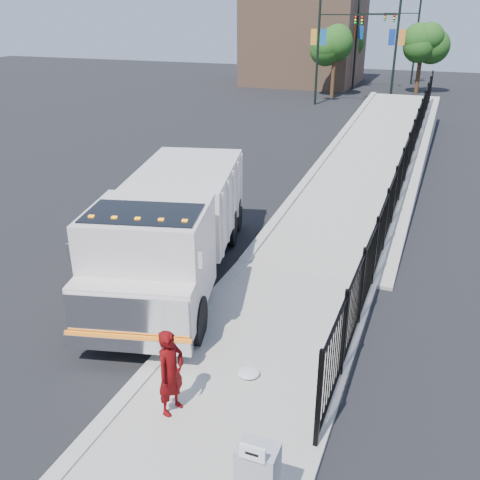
% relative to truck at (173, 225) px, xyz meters
% --- Properties ---
extents(ground, '(120.00, 120.00, 0.00)m').
position_rel_truck_xyz_m(ground, '(1.40, -2.57, -1.58)').
color(ground, black).
rests_on(ground, ground).
extents(sidewalk, '(3.55, 12.00, 0.12)m').
position_rel_truck_xyz_m(sidewalk, '(3.33, -4.57, -1.52)').
color(sidewalk, '#9E998E').
rests_on(sidewalk, ground).
extents(curb, '(0.30, 12.00, 0.16)m').
position_rel_truck_xyz_m(curb, '(1.40, -4.57, -1.50)').
color(curb, '#ADAAA3').
rests_on(curb, ground).
extents(ramp, '(3.95, 24.06, 3.19)m').
position_rel_truck_xyz_m(ramp, '(3.53, 13.43, -1.58)').
color(ramp, '#9E998E').
rests_on(ramp, ground).
extents(iron_fence, '(0.10, 28.00, 1.80)m').
position_rel_truck_xyz_m(iron_fence, '(4.95, 9.43, -0.68)').
color(iron_fence, black).
rests_on(iron_fence, ground).
extents(truck, '(4.51, 8.56, 2.80)m').
position_rel_truck_xyz_m(truck, '(0.00, 0.00, 0.00)').
color(truck, black).
rests_on(truck, ground).
extents(worker, '(0.51, 0.66, 1.62)m').
position_rel_truck_xyz_m(worker, '(2.40, -4.68, -0.65)').
color(worker, '#550507').
rests_on(worker, sidewalk).
extents(arrow_sign, '(0.35, 0.04, 0.22)m').
position_rel_truck_xyz_m(arrow_sign, '(4.50, -6.39, -0.10)').
color(arrow_sign, white).
rests_on(arrow_sign, utility_cabinet).
extents(debris, '(0.44, 0.44, 0.11)m').
position_rel_truck_xyz_m(debris, '(3.30, -3.27, -1.40)').
color(debris, silver).
rests_on(debris, sidewalk).
extents(light_pole_0, '(3.77, 0.22, 8.00)m').
position_rel_truck_xyz_m(light_pole_0, '(-3.13, 29.33, 2.79)').
color(light_pole_0, black).
rests_on(light_pole_0, ground).
extents(light_pole_1, '(3.78, 0.22, 8.00)m').
position_rel_truck_xyz_m(light_pole_1, '(1.61, 30.91, 2.79)').
color(light_pole_1, black).
rests_on(light_pole_1, ground).
extents(light_pole_2, '(3.77, 0.22, 8.00)m').
position_rel_truck_xyz_m(light_pole_2, '(-2.04, 38.98, 2.79)').
color(light_pole_2, black).
rests_on(light_pole_2, ground).
extents(light_pole_3, '(3.77, 0.22, 8.00)m').
position_rel_truck_xyz_m(light_pole_3, '(2.01, 44.33, 2.79)').
color(light_pole_3, black).
rests_on(light_pole_3, ground).
extents(tree_0, '(2.85, 2.85, 5.43)m').
position_rel_truck_xyz_m(tree_0, '(-2.99, 33.32, 2.38)').
color(tree_0, '#382314').
rests_on(tree_0, ground).
extents(tree_1, '(2.67, 2.67, 5.33)m').
position_rel_truck_xyz_m(tree_1, '(3.26, 38.17, 2.37)').
color(tree_1, '#382314').
rests_on(tree_1, ground).
extents(tree_2, '(2.79, 2.79, 5.40)m').
position_rel_truck_xyz_m(tree_2, '(-3.79, 43.51, 2.38)').
color(tree_2, '#382314').
rests_on(tree_2, ground).
extents(building, '(10.00, 10.00, 8.00)m').
position_rel_truck_xyz_m(building, '(-7.60, 41.43, 2.42)').
color(building, '#8C664C').
rests_on(building, ground).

